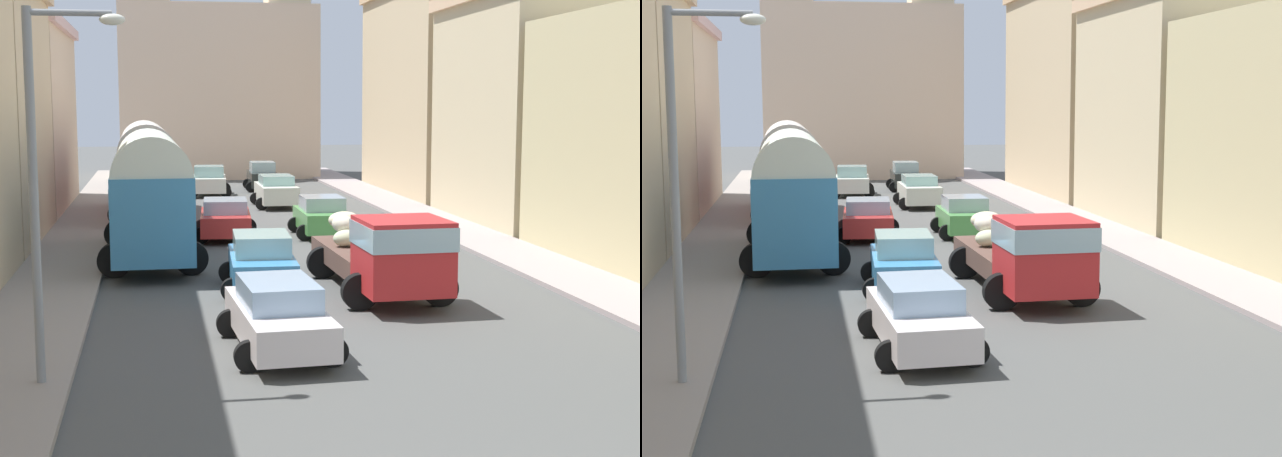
{
  "view_description": "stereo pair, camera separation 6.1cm",
  "coord_description": "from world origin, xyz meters",
  "views": [
    {
      "loc": [
        -4.47,
        -7.72,
        5.0
      ],
      "look_at": [
        0.0,
        17.08,
        1.59
      ],
      "focal_mm": 51.96,
      "sensor_mm": 36.0,
      "label": 1
    },
    {
      "loc": [
        -4.41,
        -7.73,
        5.0
      ],
      "look_at": [
        0.0,
        17.08,
        1.59
      ],
      "focal_mm": 51.96,
      "sensor_mm": 36.0,
      "label": 2
    }
  ],
  "objects": [
    {
      "name": "ground_plane",
      "position": [
        0.0,
        27.0,
        0.0
      ],
      "size": [
        154.0,
        154.0,
        0.0
      ],
      "primitive_type": "plane",
      "color": "#4E4F4D"
    },
    {
      "name": "sidewalk_left",
      "position": [
        -7.25,
        27.0,
        0.07
      ],
      "size": [
        2.5,
        70.0,
        0.14
      ],
      "primitive_type": "cube",
      "color": "gray",
      "rests_on": "ground"
    },
    {
      "name": "sidewalk_right",
      "position": [
        7.25,
        27.0,
        0.07
      ],
      "size": [
        2.5,
        70.0,
        0.14
      ],
      "primitive_type": "cube",
      "color": "#9E9190",
      "rests_on": "ground"
    },
    {
      "name": "building_left_3",
      "position": [
        -10.96,
        38.03,
        4.42
      ],
      "size": [
        5.41,
        12.27,
        8.8
      ],
      "color": "beige",
      "rests_on": "ground"
    },
    {
      "name": "building_right_2",
      "position": [
        10.84,
        29.33,
        4.88
      ],
      "size": [
        5.14,
        10.37,
        9.7
      ],
      "color": "beige",
      "rests_on": "ground"
    },
    {
      "name": "building_right_3",
      "position": [
        10.76,
        42.31,
        5.82
      ],
      "size": [
        4.97,
        14.04,
        11.58
      ],
      "color": "#CDB389",
      "rests_on": "ground"
    },
    {
      "name": "distant_church",
      "position": [
        0.0,
        56.59,
        6.71
      ],
      "size": [
        13.09,
        7.63,
        19.55
      ],
      "color": "beige",
      "rests_on": "ground"
    },
    {
      "name": "parked_bus_0",
      "position": [
        -4.58,
        22.15,
        2.29
      ],
      "size": [
        3.29,
        9.19,
        4.11
      ],
      "color": "teal",
      "rests_on": "ground"
    },
    {
      "name": "parked_bus_1",
      "position": [
        -4.8,
        33.82,
        2.34
      ],
      "size": [
        3.37,
        9.91,
        4.2
      ],
      "color": "red",
      "rests_on": "ground"
    },
    {
      "name": "cargo_truck_0",
      "position": [
        1.38,
        15.29,
        1.2
      ],
      "size": [
        3.09,
        7.22,
        2.23
      ],
      "color": "red",
      "rests_on": "ground"
    },
    {
      "name": "car_0",
      "position": [
        1.78,
        26.57,
        0.77
      ],
      "size": [
        2.33,
        3.73,
        1.52
      ],
      "color": "#509A4B",
      "rests_on": "ground"
    },
    {
      "name": "car_1",
      "position": [
        1.38,
        36.8,
        0.8
      ],
      "size": [
        2.32,
        4.1,
        1.56
      ],
      "color": "silver",
      "rests_on": "ground"
    },
    {
      "name": "car_2",
      "position": [
        1.73,
        45.56,
        0.83
      ],
      "size": [
        2.17,
        3.65,
        1.67
      ],
      "color": "#262A28",
      "rests_on": "ground"
    },
    {
      "name": "car_3",
      "position": [
        -2.05,
        10.48,
        0.74
      ],
      "size": [
        2.35,
        4.41,
        1.46
      ],
      "color": "silver",
      "rests_on": "ground"
    },
    {
      "name": "car_4",
      "position": [
        -1.68,
        16.59,
        0.78
      ],
      "size": [
        2.38,
        4.04,
        1.57
      ],
      "color": "#4091CF",
      "rests_on": "ground"
    },
    {
      "name": "car_5",
      "position": [
        -1.88,
        26.5,
        0.75
      ],
      "size": [
        2.56,
        4.03,
        1.48
      ],
      "color": "#B72A27",
      "rests_on": "ground"
    },
    {
      "name": "car_6",
      "position": [
        -1.49,
        43.06,
        0.81
      ],
      "size": [
        2.52,
        3.87,
        1.63
      ],
      "color": "silver",
      "rests_on": "ground"
    },
    {
      "name": "streetlamp_near",
      "position": [
        -6.28,
        8.66,
        3.93
      ],
      "size": [
        1.7,
        0.28,
        6.61
      ],
      "color": "gray",
      "rests_on": "ground"
    }
  ]
}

